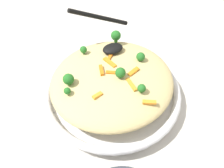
% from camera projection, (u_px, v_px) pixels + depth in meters
% --- Properties ---
extents(ground_plane, '(2.40, 2.40, 0.00)m').
position_uv_depth(ground_plane, '(112.00, 99.00, 0.70)').
color(ground_plane, beige).
extents(serving_bowl, '(0.37, 0.37, 0.05)m').
position_uv_depth(serving_bowl, '(112.00, 93.00, 0.69)').
color(serving_bowl, silver).
rests_on(serving_bowl, ground_plane).
extents(pasta_mound, '(0.32, 0.30, 0.06)m').
position_uv_depth(pasta_mound, '(112.00, 81.00, 0.65)').
color(pasta_mound, '#D1BA7A').
rests_on(pasta_mound, serving_bowl).
extents(carrot_piece_0, '(0.02, 0.04, 0.01)m').
position_uv_depth(carrot_piece_0, '(110.00, 63.00, 0.65)').
color(carrot_piece_0, orange).
rests_on(carrot_piece_0, pasta_mound).
extents(carrot_piece_1, '(0.03, 0.01, 0.01)m').
position_uv_depth(carrot_piece_1, '(97.00, 95.00, 0.58)').
color(carrot_piece_1, orange).
rests_on(carrot_piece_1, pasta_mound).
extents(carrot_piece_2, '(0.01, 0.04, 0.01)m').
position_uv_depth(carrot_piece_2, '(131.00, 84.00, 0.60)').
color(carrot_piece_2, orange).
rests_on(carrot_piece_2, pasta_mound).
extents(carrot_piece_3, '(0.04, 0.02, 0.01)m').
position_uv_depth(carrot_piece_3, '(133.00, 71.00, 0.63)').
color(carrot_piece_3, orange).
rests_on(carrot_piece_3, pasta_mound).
extents(carrot_piece_4, '(0.03, 0.02, 0.01)m').
position_uv_depth(carrot_piece_4, '(149.00, 102.00, 0.57)').
color(carrot_piece_4, orange).
rests_on(carrot_piece_4, pasta_mound).
extents(carrot_piece_5, '(0.02, 0.03, 0.01)m').
position_uv_depth(carrot_piece_5, '(101.00, 70.00, 0.62)').
color(carrot_piece_5, orange).
rests_on(carrot_piece_5, pasta_mound).
extents(carrot_piece_6, '(0.03, 0.02, 0.01)m').
position_uv_depth(carrot_piece_6, '(112.00, 72.00, 0.62)').
color(carrot_piece_6, orange).
rests_on(carrot_piece_6, pasta_mound).
extents(carrot_piece_7, '(0.03, 0.03, 0.01)m').
position_uv_depth(carrot_piece_7, '(110.00, 57.00, 0.66)').
color(carrot_piece_7, orange).
rests_on(carrot_piece_7, pasta_mound).
extents(broccoli_floret_0, '(0.03, 0.03, 0.04)m').
position_uv_depth(broccoli_floret_0, '(116.00, 36.00, 0.69)').
color(broccoli_floret_0, '#205B1C').
rests_on(broccoli_floret_0, pasta_mound).
extents(broccoli_floret_1, '(0.03, 0.03, 0.03)m').
position_uv_depth(broccoli_floret_1, '(120.00, 73.00, 0.60)').
color(broccoli_floret_1, '#205B1C').
rests_on(broccoli_floret_1, pasta_mound).
extents(broccoli_floret_2, '(0.02, 0.02, 0.02)m').
position_uv_depth(broccoli_floret_2, '(142.00, 88.00, 0.58)').
color(broccoli_floret_2, '#205B1C').
rests_on(broccoli_floret_2, pasta_mound).
extents(broccoli_floret_3, '(0.02, 0.02, 0.02)m').
position_uv_depth(broccoli_floret_3, '(83.00, 50.00, 0.67)').
color(broccoli_floret_3, '#205B1C').
rests_on(broccoli_floret_3, pasta_mound).
extents(broccoli_floret_4, '(0.02, 0.02, 0.03)m').
position_uv_depth(broccoli_floret_4, '(141.00, 57.00, 0.65)').
color(broccoli_floret_4, '#205B1C').
rests_on(broccoli_floret_4, pasta_mound).
extents(broccoli_floret_5, '(0.03, 0.03, 0.03)m').
position_uv_depth(broccoli_floret_5, '(68.00, 79.00, 0.60)').
color(broccoli_floret_5, '#205B1C').
rests_on(broccoli_floret_5, pasta_mound).
extents(broccoli_floret_6, '(0.02, 0.02, 0.02)m').
position_uv_depth(broccoli_floret_6, '(67.00, 91.00, 0.58)').
color(broccoli_floret_6, '#205B1C').
rests_on(broccoli_floret_6, pasta_mound).
extents(serving_spoon, '(0.17, 0.11, 0.10)m').
position_uv_depth(serving_spoon, '(107.00, 36.00, 0.68)').
color(serving_spoon, black).
rests_on(serving_spoon, pasta_mound).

